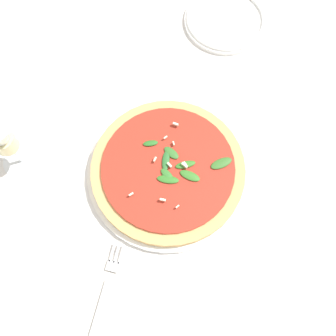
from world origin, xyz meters
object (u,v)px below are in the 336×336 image
object	(u,v)px
wine_glass	(0,137)
fork	(105,294)
pizza_arugula_main	(168,170)
side_plate_white	(225,20)

from	to	relation	value
wine_glass	fork	size ratio (longest dim) A/B	0.91
pizza_arugula_main	fork	distance (m)	0.27
pizza_arugula_main	side_plate_white	xyz separation A→B (m)	(0.40, -0.12, -0.01)
pizza_arugula_main	fork	xyz separation A→B (m)	(-0.25, 0.11, -0.01)
fork	side_plate_white	distance (m)	0.69
pizza_arugula_main	side_plate_white	bearing A→B (deg)	-16.64
pizza_arugula_main	side_plate_white	distance (m)	0.42
wine_glass	side_plate_white	bearing A→B (deg)	-47.84
pizza_arugula_main	side_plate_white	world-z (taller)	pizza_arugula_main
side_plate_white	wine_glass	bearing A→B (deg)	132.16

